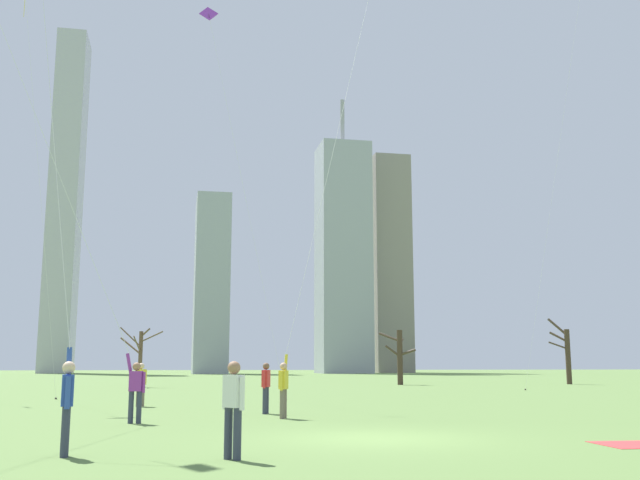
% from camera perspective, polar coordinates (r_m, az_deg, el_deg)
% --- Properties ---
extents(ground_plane, '(400.00, 400.00, 0.00)m').
position_cam_1_polar(ground_plane, '(16.30, 4.26, -15.13)').
color(ground_plane, '#5B7A3D').
extents(kite_flyer_foreground_left_pink, '(6.25, 8.00, 21.76)m').
position_cam_1_polar(kite_flyer_foreground_left_pink, '(23.34, -1.26, -4.20)').
color(kite_flyer_foreground_left_pink, '#726656').
rests_on(kite_flyer_foreground_left_pink, ground).
extents(kite_flyer_foreground_right_green, '(3.11, 8.31, 16.61)m').
position_cam_1_polar(kite_flyer_foreground_right_green, '(14.92, -19.58, -3.31)').
color(kite_flyer_foreground_right_green, '#33384C').
rests_on(kite_flyer_foreground_right_green, ground).
extents(kite_flyer_midfield_right_blue, '(8.40, 1.87, 19.62)m').
position_cam_1_polar(kite_flyer_midfield_right_blue, '(21.39, -17.76, -1.23)').
color(kite_flyer_midfield_right_blue, '#33384C').
rests_on(kite_flyer_midfield_right_blue, ground).
extents(bystander_far_off_by_trees, '(0.40, 0.38, 1.62)m').
position_cam_1_polar(bystander_far_off_by_trees, '(29.07, -13.75, -10.68)').
color(bystander_far_off_by_trees, '#726656').
rests_on(bystander_far_off_by_trees, ground).
extents(bystander_watching_nearby, '(0.37, 0.42, 1.62)m').
position_cam_1_polar(bystander_watching_nearby, '(12.72, -6.75, -12.55)').
color(bystander_watching_nearby, '#33384C').
rests_on(bystander_watching_nearby, ground).
extents(bystander_strolling_midfield, '(0.32, 0.47, 1.62)m').
position_cam_1_polar(bystander_strolling_midfield, '(24.19, -4.23, -11.19)').
color(bystander_strolling_midfield, '#33384C').
rests_on(bystander_strolling_midfield, ground).
extents(distant_kite_low_near_trees_purple, '(4.33, 0.89, 17.98)m').
position_cam_1_polar(distant_kite_low_near_trees_purple, '(35.03, -7.98, 13.90)').
color(distant_kite_low_near_trees_purple, purple).
rests_on(distant_kite_low_near_trees_purple, ground).
extents(distant_kite_drifting_left_yellow, '(2.82, 1.83, 19.78)m').
position_cam_1_polar(distant_kite_drifting_left_yellow, '(38.48, -21.78, 15.37)').
color(distant_kite_drifting_left_yellow, yellow).
rests_on(distant_kite_drifting_left_yellow, ground).
extents(bare_tree_center, '(3.07, 2.60, 4.21)m').
position_cam_1_polar(bare_tree_center, '(53.93, -13.84, -8.63)').
color(bare_tree_center, brown).
rests_on(bare_tree_center, ground).
extents(bare_tree_right_of_center, '(2.53, 2.39, 4.26)m').
position_cam_1_polar(bare_tree_right_of_center, '(58.70, 6.19, -8.82)').
color(bare_tree_right_of_center, '#423326').
rests_on(bare_tree_right_of_center, ground).
extents(bare_tree_rightmost, '(1.58, 1.43, 5.35)m').
position_cam_1_polar(bare_tree_rightmost, '(63.37, 18.60, -8.31)').
color(bare_tree_rightmost, '#423326').
rests_on(bare_tree_rightmost, ground).
extents(skyline_tall_tower, '(5.91, 11.28, 30.97)m').
position_cam_1_polar(skyline_tall_tower, '(130.76, -8.45, -3.44)').
color(skyline_tall_tower, '#9EA3AD').
rests_on(skyline_tall_tower, ground).
extents(skyline_mid_tower_right, '(7.22, 11.35, 42.64)m').
position_cam_1_polar(skyline_mid_tower_right, '(147.11, 5.22, -1.89)').
color(skyline_mid_tower_right, gray).
rests_on(skyline_mid_tower_right, ground).
extents(skyline_mid_tower_left, '(9.17, 9.24, 51.75)m').
position_cam_1_polar(skyline_mid_tower_left, '(135.97, 1.81, -1.31)').
color(skyline_mid_tower_left, '#9EA3AD').
rests_on(skyline_mid_tower_left, ground).
extents(skyline_wide_slab, '(5.36, 9.16, 64.79)m').
position_cam_1_polar(skyline_wide_slab, '(147.10, -19.16, 2.99)').
color(skyline_wide_slab, '#B2B2B7').
rests_on(skyline_wide_slab, ground).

